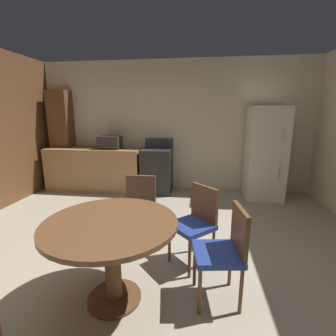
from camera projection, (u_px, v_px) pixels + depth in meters
ground_plane at (138, 280)px, 2.43m from camera, size 14.00×14.00×0.00m
wall_back at (174, 126)px, 5.19m from camera, size 5.96×0.12×2.70m
kitchen_counter at (95, 169)px, 5.23m from camera, size 2.02×0.60×0.90m
pantry_column at (63, 140)px, 5.37m from camera, size 0.44×0.36×2.10m
oven_range at (157, 170)px, 5.05m from camera, size 0.60×0.60×1.10m
refrigerator at (265, 153)px, 4.62m from camera, size 0.68×0.68×1.76m
microwave at (110, 142)px, 5.05m from camera, size 0.44×0.32×0.26m
dining_table at (111, 239)px, 2.05m from camera, size 1.13×1.13×0.76m
chair_northeast at (196, 220)px, 2.63m from camera, size 0.57×0.57×0.87m
chair_east at (225, 248)px, 2.09m from camera, size 0.46×0.46×0.87m
chair_north at (139, 206)px, 3.02m from camera, size 0.41×0.41×0.87m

